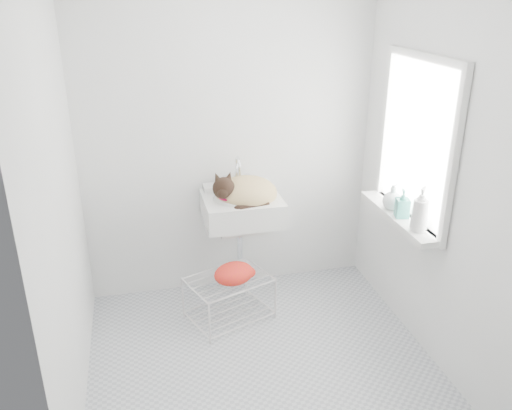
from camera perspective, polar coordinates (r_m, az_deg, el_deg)
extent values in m
cube|color=#BABEC3|center=(3.62, 0.45, -16.18)|extent=(2.20, 2.00, 0.02)
cube|color=white|center=(3.93, -2.98, 7.63)|extent=(2.20, 0.02, 2.50)
cube|color=white|center=(3.41, 18.82, 4.08)|extent=(0.02, 2.00, 2.50)
cube|color=white|center=(2.95, -20.73, 0.92)|extent=(0.02, 2.00, 2.50)
cube|color=white|center=(3.54, 17.16, 6.63)|extent=(0.01, 0.80, 1.00)
cube|color=white|center=(3.53, 16.95, 6.62)|extent=(0.04, 0.90, 1.10)
cube|color=white|center=(3.67, 15.22, -1.21)|extent=(0.16, 0.88, 0.04)
cube|color=white|center=(3.82, -1.56, 0.87)|extent=(0.56, 0.49, 0.22)
ellipsoid|color=tan|center=(3.80, -1.09, 1.28)|extent=(0.46, 0.40, 0.22)
sphere|color=black|center=(3.67, -3.42, 2.14)|extent=(0.17, 0.17, 0.16)
torus|color=#A6042C|center=(3.69, -3.11, 1.47)|extent=(0.15, 0.15, 0.06)
cube|color=silver|center=(3.90, -2.92, -10.24)|extent=(0.66, 0.56, 0.33)
ellipsoid|color=#D84B00|center=(3.75, -2.41, -7.86)|extent=(0.36, 0.33, 0.12)
imported|color=white|center=(3.45, 17.14, -2.67)|extent=(0.13, 0.13, 0.24)
imported|color=teal|center=(3.62, 15.47, -1.24)|extent=(0.10, 0.10, 0.19)
imported|color=white|center=(3.74, 14.48, -0.39)|extent=(0.17, 0.17, 0.17)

